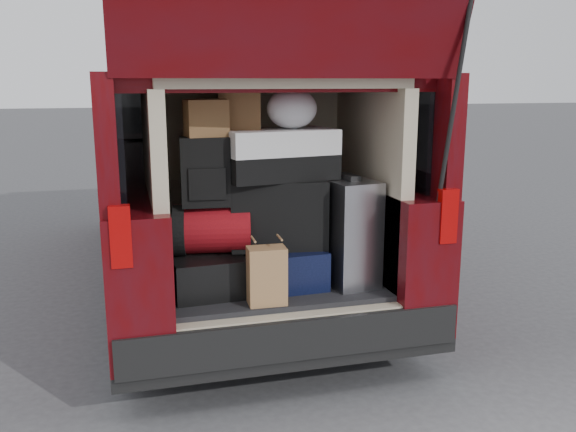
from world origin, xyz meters
name	(u,v)px	position (x,y,z in m)	size (l,w,h in m)	color
ground	(280,379)	(0.00, 0.00, 0.00)	(80.00, 80.00, 0.00)	#3B3B3E
minivan	(225,181)	(0.00, 1.86, 0.91)	(1.90, 5.35, 2.77)	black
load_floor	(269,319)	(0.00, 0.28, 0.28)	(1.24, 1.05, 0.55)	black
black_hardshell	(204,270)	(-0.41, 0.18, 0.66)	(0.40, 0.56, 0.22)	black
navy_hardshell	(281,264)	(0.05, 0.17, 0.66)	(0.43, 0.53, 0.23)	black
silver_roller	(347,231)	(0.43, 0.08, 0.86)	(0.26, 0.42, 0.63)	white
kraft_bag	(267,276)	(-0.11, -0.17, 0.71)	(0.21, 0.13, 0.32)	#B0804F
red_duffel	(212,228)	(-0.36, 0.16, 0.91)	(0.43, 0.28, 0.28)	maroon
black_soft_case	(277,213)	(0.03, 0.17, 0.98)	(0.56, 0.33, 0.40)	black
backpack	(205,172)	(-0.39, 0.13, 1.25)	(0.27, 0.16, 0.38)	black
twotone_duffel	(279,154)	(0.04, 0.17, 1.32)	(0.64, 0.33, 0.29)	silver
grocery_sack_lower	(206,118)	(-0.38, 0.15, 1.54)	(0.22, 0.18, 0.20)	brown
grocery_sack_upper	(239,108)	(-0.17, 0.24, 1.59)	(0.23, 0.19, 0.23)	brown
plastic_bag_center	(292,109)	(0.12, 0.18, 1.58)	(0.29, 0.27, 0.23)	silver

